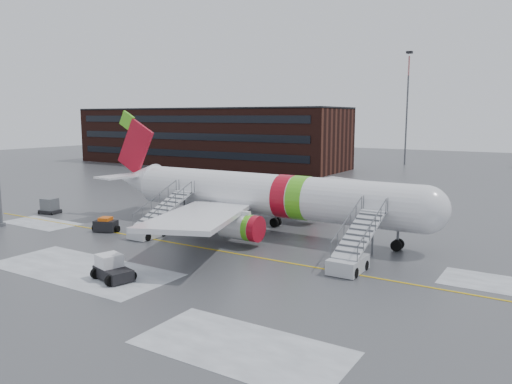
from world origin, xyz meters
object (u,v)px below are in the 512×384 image
Objects in this scene: airstair_fwd at (352,254)px; baggage_tractor at (106,225)px; uld_container at (50,206)px; airstair_aft at (154,224)px; pushback_tug at (112,269)px; airliner at (259,195)px.

baggage_tractor is at bearing -177.13° from airstair_fwd.
uld_container is at bearing 166.88° from baggage_tractor.
baggage_tractor is (-23.52, -1.18, -0.49)m from airstair_fwd.
airstair_aft is 5.05m from baggage_tractor.
uld_container reaches higher than pushback_tug.
uld_container is (-16.96, 1.64, -0.29)m from airstair_aft.
airliner is 9.85m from airstair_aft.
uld_container is (-23.94, -4.90, -2.64)m from airliner.
airstair_aft is 2.45× the size of pushback_tug.
pushback_tug is at bearing -92.84° from airliner.
uld_container reaches higher than baggage_tractor.
uld_container is (-23.10, 12.05, 0.06)m from pushback_tug.
airliner reaches higher than baggage_tractor.
baggage_tractor is at bearing -13.12° from uld_container.
airliner is at bearing 33.04° from baggage_tractor.
airstair_fwd is at bearing -2.63° from uld_container.
airliner is 11.13× the size of pushback_tug.
airliner is at bearing 43.12° from airstair_aft.
airliner reaches higher than pushback_tug.
pushback_tug is (-0.84, -16.95, -2.70)m from airliner.
pushback_tug is (6.14, -10.41, -0.35)m from airstair_aft.
airstair_fwd is 23.56m from baggage_tractor.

